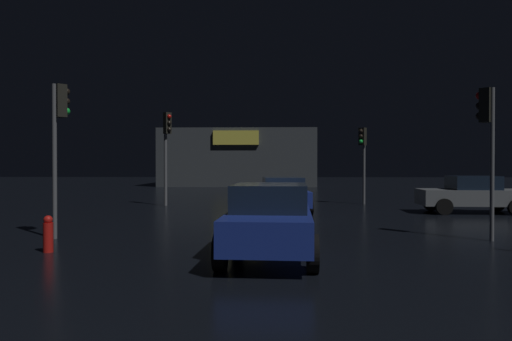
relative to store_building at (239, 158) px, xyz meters
The scene contains 10 objects.
ground_plane 28.37m from the store_building, 84.12° to the right, with size 120.00×120.00×0.00m, color black.
store_building is the anchor object (origin of this frame).
traffic_signal_main 33.81m from the store_building, 94.42° to the right, with size 0.42×0.42×4.15m.
traffic_signal_opposite 23.89m from the store_building, 70.98° to the right, with size 0.42×0.43×3.88m.
traffic_signal_cross_left 34.86m from the store_building, 75.47° to the right, with size 0.42×0.42×3.98m.
traffic_signal_cross_right 23.79m from the store_building, 94.72° to the right, with size 0.43×0.42×4.55m.
car_near 29.13m from the store_building, 66.82° to the right, with size 4.27×2.14×1.53m.
car_far 26.70m from the store_building, 82.13° to the right, with size 2.27×4.37×1.46m.
car_crossing 36.31m from the store_building, 85.13° to the right, with size 2.11×4.11×1.56m.
fire_hydrant 35.83m from the store_building, 93.11° to the right, with size 0.22×0.22×0.83m.
Camera 1 is at (0.18, -17.78, 1.96)m, focal length 32.11 mm.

